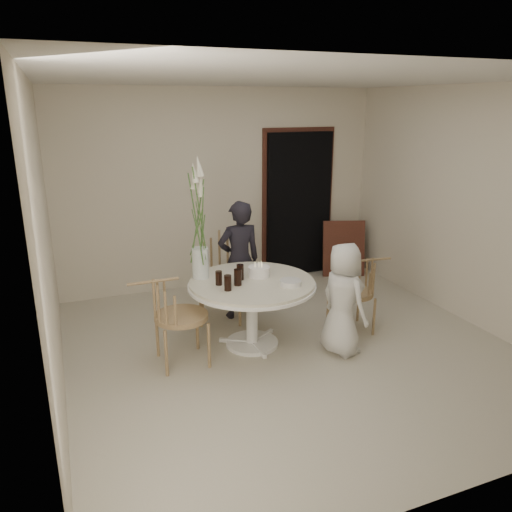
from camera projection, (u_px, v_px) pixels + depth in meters
name	position (u px, v px, depth m)	size (l,w,h in m)	color
ground	(291.00, 349.00, 5.27)	(4.50, 4.50, 0.00)	beige
room_shell	(295.00, 197.00, 4.80)	(4.50, 4.50, 4.50)	silver
doorway	(299.00, 205.00, 7.32)	(1.00, 0.10, 2.10)	black
door_trim	(297.00, 201.00, 7.33)	(1.12, 0.03, 2.22)	#58261E
table	(252.00, 291.00, 5.19)	(1.33, 1.33, 0.73)	white
picture_frame	(344.00, 249.00, 7.43)	(0.62, 0.04, 0.83)	#58261E
chair_far	(220.00, 265.00, 5.97)	(0.65, 0.68, 0.98)	tan
chair_right	(362.00, 284.00, 5.60)	(0.54, 0.50, 0.84)	tan
chair_left	(168.00, 309.00, 4.80)	(0.56, 0.52, 0.91)	tan
girl	(239.00, 260.00, 5.89)	(0.52, 0.34, 1.42)	black
boy	(343.00, 299.00, 5.04)	(0.58, 0.37, 1.18)	silver
birthday_cake	(259.00, 271.00, 5.27)	(0.23, 0.23, 0.16)	white
cola_tumbler_a	(228.00, 283.00, 4.87)	(0.07, 0.07, 0.16)	black
cola_tumbler_b	(238.00, 277.00, 5.01)	(0.08, 0.08, 0.17)	black
cola_tumbler_c	(219.00, 278.00, 5.02)	(0.07, 0.07, 0.15)	black
cola_tumbler_d	(240.00, 272.00, 5.17)	(0.08, 0.08, 0.16)	black
plate_stack	(291.00, 283.00, 5.02)	(0.22, 0.22, 0.05)	white
flower_vase	(199.00, 232.00, 5.11)	(0.17, 0.17, 1.27)	white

